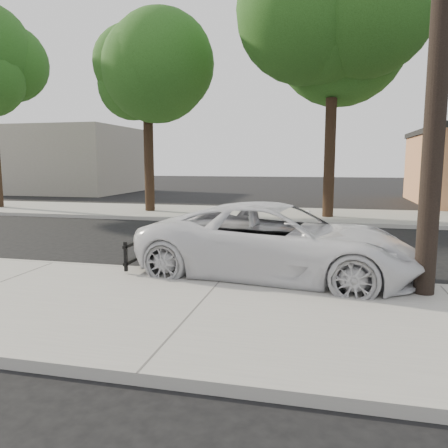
% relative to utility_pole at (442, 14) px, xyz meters
% --- Properties ---
extents(ground, '(120.00, 120.00, 0.00)m').
position_rel_utility_pole_xyz_m(ground, '(-3.60, 2.70, -4.70)').
color(ground, black).
rests_on(ground, ground).
extents(near_sidewalk, '(90.00, 4.40, 0.15)m').
position_rel_utility_pole_xyz_m(near_sidewalk, '(-3.60, -1.60, -4.62)').
color(near_sidewalk, gray).
rests_on(near_sidewalk, ground).
extents(far_sidewalk, '(90.00, 5.00, 0.15)m').
position_rel_utility_pole_xyz_m(far_sidewalk, '(-3.60, 11.20, -4.62)').
color(far_sidewalk, gray).
rests_on(far_sidewalk, ground).
extents(curb_near, '(90.00, 0.12, 0.16)m').
position_rel_utility_pole_xyz_m(curb_near, '(-3.60, 0.60, -4.62)').
color(curb_near, '#9E9B93').
rests_on(curb_near, ground).
extents(building_far, '(14.00, 8.00, 5.00)m').
position_rel_utility_pole_xyz_m(building_far, '(-23.60, 22.70, -2.20)').
color(building_far, gray).
rests_on(building_far, ground).
extents(utility_pole, '(1.40, 0.34, 9.00)m').
position_rel_utility_pole_xyz_m(utility_pole, '(0.00, 0.00, 0.00)').
color(utility_pole, black).
rests_on(utility_pole, near_sidewalk).
extents(tree_b, '(4.34, 4.20, 8.45)m').
position_rel_utility_pole_xyz_m(tree_b, '(-9.41, 10.76, 1.45)').
color(tree_b, black).
rests_on(tree_b, far_sidewalk).
extents(tree_c, '(4.96, 4.80, 9.55)m').
position_rel_utility_pole_xyz_m(tree_c, '(-1.38, 10.34, 2.21)').
color(tree_c, black).
rests_on(tree_c, far_sidewalk).
extents(police_cruiser, '(5.91, 3.31, 1.56)m').
position_rel_utility_pole_xyz_m(police_cruiser, '(-2.62, 0.90, -3.92)').
color(police_cruiser, white).
rests_on(police_cruiser, ground).
extents(traffic_cone, '(0.41, 0.41, 0.62)m').
position_rel_utility_pole_xyz_m(traffic_cone, '(-2.83, 0.20, -4.25)').
color(traffic_cone, '#FF4C0D').
rests_on(traffic_cone, near_sidewalk).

